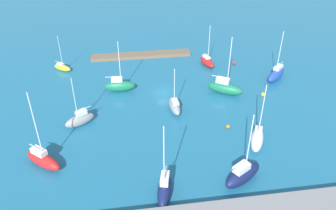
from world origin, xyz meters
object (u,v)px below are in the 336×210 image
sailboat_red_inner_mooring (207,62)px  sailboat_white_center_basin (257,138)px  sailboat_green_east_end (225,88)px  sailboat_gray_near_pier (80,119)px  sailboat_green_lone_north (120,86)px  mooring_buoy_red (234,63)px  sailboat_navy_along_channel (243,174)px  sailboat_blue_far_south (276,74)px  sailboat_navy_by_breakwater (164,189)px  sailboat_gray_outer_mooring (175,106)px  sailboat_red_far_north (43,159)px  mooring_buoy_orange (228,127)px  pier_dock (141,55)px  sailboat_yellow_lone_south (62,67)px  mooring_buoy_yellow (263,94)px

sailboat_red_inner_mooring → sailboat_white_center_basin: size_ratio=0.87×
sailboat_green_east_end → sailboat_gray_near_pier: (29.40, 7.11, -0.19)m
sailboat_green_lone_north → mooring_buoy_red: bearing=20.9°
sailboat_red_inner_mooring → sailboat_white_center_basin: 30.64m
sailboat_navy_along_channel → sailboat_green_lone_north: bearing=88.9°
sailboat_red_inner_mooring → sailboat_navy_along_channel: bearing=-21.7°
sailboat_red_inner_mooring → sailboat_gray_near_pier: bearing=-69.9°
sailboat_gray_near_pier → sailboat_white_center_basin: bearing=132.9°
sailboat_blue_far_south → mooring_buoy_red: sailboat_blue_far_south is taller
sailboat_navy_by_breakwater → sailboat_white_center_basin: bearing=132.4°
sailboat_gray_outer_mooring → sailboat_red_far_north: 26.07m
mooring_buoy_orange → pier_dock: bearing=-68.3°
sailboat_green_east_end → sailboat_white_center_basin: size_ratio=1.08×
sailboat_gray_outer_mooring → sailboat_green_lone_north: bearing=45.1°
sailboat_green_lone_north → sailboat_red_far_north: size_ratio=0.84×
sailboat_blue_far_south → mooring_buoy_red: 11.30m
sailboat_red_inner_mooring → sailboat_yellow_lone_south: 34.72m
sailboat_blue_far_south → mooring_buoy_yellow: sailboat_blue_far_south is taller
sailboat_yellow_lone_south → sailboat_navy_by_breakwater: bearing=-32.1°
sailboat_red_inner_mooring → sailboat_navy_along_channel: 39.03m
pier_dock → sailboat_navy_along_channel: (-11.30, 46.12, 1.05)m
pier_dock → sailboat_navy_along_channel: sailboat_navy_along_channel is taller
sailboat_green_east_end → sailboat_green_lone_north: (21.85, -4.21, -0.06)m
pier_dock → sailboat_navy_along_channel: bearing=103.8°
sailboat_red_far_north → sailboat_navy_along_channel: bearing=25.8°
sailboat_gray_outer_mooring → mooring_buoy_yellow: (-19.18, -2.50, -0.63)m
sailboat_red_far_north → pier_dock: bearing=105.0°
pier_dock → sailboat_red_far_north: sailboat_red_far_north is taller
sailboat_navy_by_breakwater → sailboat_navy_along_channel: sailboat_navy_by_breakwater is taller
sailboat_gray_outer_mooring → sailboat_white_center_basin: (-12.21, 12.15, 0.05)m
sailboat_navy_by_breakwater → sailboat_white_center_basin: sailboat_navy_by_breakwater is taller
sailboat_gray_near_pier → sailboat_green_lone_north: (-7.55, -11.33, 0.13)m
mooring_buoy_orange → sailboat_yellow_lone_south: bearing=-40.9°
sailboat_navy_by_breakwater → sailboat_gray_near_pier: size_ratio=1.26×
sailboat_green_lone_north → mooring_buoy_orange: (-19.04, 16.23, -1.01)m
sailboat_gray_near_pier → sailboat_navy_along_channel: size_ratio=0.84×
pier_dock → mooring_buoy_red: (-22.23, 7.91, -0.01)m
sailboat_red_inner_mooring → sailboat_red_far_north: 45.93m
sailboat_blue_far_south → sailboat_red_inner_mooring: bearing=-76.2°
mooring_buoy_yellow → sailboat_blue_far_south: bearing=-130.2°
sailboat_green_lone_north → sailboat_white_center_basin: bearing=-39.7°
sailboat_yellow_lone_south → mooring_buoy_red: (-41.34, 2.83, -0.45)m
sailboat_yellow_lone_south → sailboat_gray_near_pier: 23.69m
sailboat_green_lone_north → sailboat_navy_by_breakwater: bearing=-76.5°
sailboat_blue_far_south → sailboat_white_center_basin: (12.45, 21.13, -0.28)m
sailboat_yellow_lone_south → sailboat_gray_near_pier: size_ratio=0.87×
sailboat_navy_by_breakwater → sailboat_gray_near_pier: 23.10m
sailboat_red_far_north → sailboat_gray_near_pier: bearing=104.4°
sailboat_red_far_north → mooring_buoy_red: (-40.68, -30.29, -0.88)m
mooring_buoy_red → sailboat_gray_outer_mooring: bearing=45.2°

